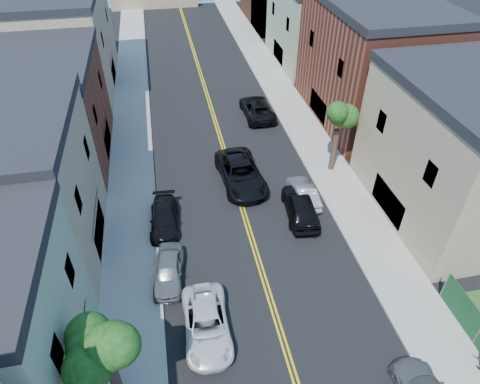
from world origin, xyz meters
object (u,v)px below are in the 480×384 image
white_pickup (207,324)px  black_car_right (301,206)px  silver_car_right (304,193)px  dark_car_right_far (257,108)px  black_suv_lane (241,173)px  black_car_left (164,218)px  grey_car_left (169,270)px

white_pickup → black_car_right: (7.60, 7.88, 0.15)m
silver_car_right → dark_car_right_far: (-0.41, 13.05, 0.13)m
black_suv_lane → silver_car_right: bearing=-39.4°
black_car_right → dark_car_right_far: bearing=-85.4°
black_car_left → black_car_right: (9.30, -0.80, 0.20)m
white_pickup → black_car_left: size_ratio=1.13×
white_pickup → black_car_right: bearing=47.6°
grey_car_left → black_car_right: bearing=30.2°
grey_car_left → silver_car_right: size_ratio=1.02×
black_car_left → silver_car_right: silver_car_right is taller
black_car_left → black_suv_lane: 7.04m
dark_car_right_far → black_car_left: bearing=53.9°
white_pickup → grey_car_left: bearing=114.4°
silver_car_right → black_car_left: bearing=3.6°
black_car_left → dark_car_right_far: size_ratio=0.79×
black_car_left → dark_car_right_far: dark_car_right_far is taller
grey_car_left → black_suv_lane: (6.00, 8.35, 0.19)m
grey_car_left → black_suv_lane: black_suv_lane is taller
white_pickup → black_car_left: bearing=102.6°
black_car_right → black_suv_lane: size_ratio=0.78×
silver_car_right → white_pickup: bearing=47.8°
grey_car_left → silver_car_right: grey_car_left is taller
dark_car_right_far → black_suv_lane: 10.76m
white_pickup → grey_car_left: size_ratio=1.23×
black_car_right → black_car_left: bearing=0.9°
black_car_right → dark_car_right_far: (0.33, 14.61, -0.07)m
grey_car_left → black_car_left: 4.67m
black_car_left → dark_car_right_far: 16.83m
grey_car_left → black_car_left: size_ratio=0.92×
grey_car_left → white_pickup: bearing=-59.5°
grey_car_left → black_car_left: bearing=97.6°
black_car_left → black_car_right: 9.34m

